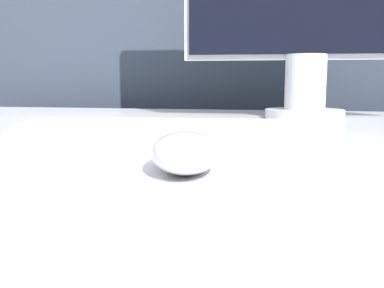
{
  "coord_description": "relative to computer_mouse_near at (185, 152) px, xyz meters",
  "views": [
    {
      "loc": [
        0.07,
        -0.66,
        0.82
      ],
      "look_at": [
        -0.01,
        -0.21,
        0.75
      ],
      "focal_mm": 42.0,
      "sensor_mm": 36.0,
      "label": 1
    }
  ],
  "objects": [
    {
      "name": "keyboard",
      "position": [
        -0.08,
        0.24,
        -0.01
      ],
      "size": [
        0.45,
        0.16,
        0.02
      ],
      "rotation": [
        0.0,
        0.0,
        0.1
      ],
      "color": "silver",
      "rests_on": "desk"
    },
    {
      "name": "partition_panel",
      "position": [
        0.01,
        0.96,
        -0.0
      ],
      "size": [
        5.0,
        0.03,
        1.49
      ],
      "color": "#333D4C",
      "rests_on": "ground_plane"
    },
    {
      "name": "computer_mouse_near",
      "position": [
        0.0,
        0.0,
        0.0
      ],
      "size": [
        0.09,
        0.14,
        0.04
      ],
      "rotation": [
        0.0,
        0.0,
        0.19
      ],
      "color": "white",
      "rests_on": "desk"
    }
  ]
}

